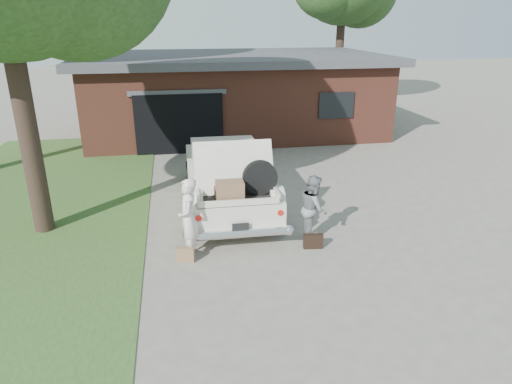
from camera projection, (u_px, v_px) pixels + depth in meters
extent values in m
plane|color=gray|center=(261.00, 248.00, 10.01)|extent=(90.00, 90.00, 0.00)
cube|color=#2D4C1E|center=(31.00, 212.00, 11.84)|extent=(6.00, 16.00, 0.02)
cube|color=brown|center=(234.00, 96.00, 20.22)|extent=(12.00, 7.00, 3.00)
cube|color=#4C4C51|center=(233.00, 58.00, 19.63)|extent=(12.80, 7.80, 0.30)
cube|color=black|center=(179.00, 124.00, 16.77)|extent=(3.20, 0.30, 2.20)
cube|color=#4C4C51|center=(178.00, 93.00, 16.29)|extent=(3.50, 0.12, 0.18)
cube|color=black|center=(336.00, 105.00, 17.54)|extent=(1.40, 0.08, 1.00)
cylinder|color=#38281E|center=(25.00, 118.00, 9.95)|extent=(0.44, 0.44, 5.40)
cylinder|color=#38281E|center=(339.00, 57.00, 24.80)|extent=(0.44, 0.44, 5.57)
cube|color=silver|center=(227.00, 181.00, 12.16)|extent=(2.12, 5.36, 0.69)
cube|color=#BAB0A3|center=(225.00, 156.00, 12.23)|extent=(1.79, 2.16, 0.55)
cube|color=black|center=(222.00, 147.00, 13.17)|extent=(1.65, 0.11, 0.47)
cube|color=black|center=(229.00, 168.00, 11.31)|extent=(1.65, 0.11, 0.47)
cylinder|color=black|center=(195.00, 222.00, 10.46)|extent=(0.25, 0.71, 0.70)
cylinder|color=black|center=(275.00, 217.00, 10.74)|extent=(0.25, 0.71, 0.70)
cylinder|color=black|center=(190.00, 173.00, 13.79)|extent=(0.25, 0.71, 0.70)
cylinder|color=black|center=(251.00, 170.00, 14.08)|extent=(0.25, 0.71, 0.70)
cylinder|color=silver|center=(240.00, 233.00, 9.74)|extent=(2.18, 0.23, 0.19)
cylinder|color=#A5140F|center=(198.00, 217.00, 9.53)|extent=(0.13, 0.11, 0.13)
cylinder|color=#A5140F|center=(280.00, 212.00, 9.80)|extent=(0.13, 0.11, 0.13)
cube|color=black|center=(241.00, 227.00, 9.66)|extent=(0.36, 0.03, 0.18)
cube|color=black|center=(236.00, 195.00, 10.16)|extent=(1.67, 1.20, 0.04)
cube|color=silver|center=(197.00, 193.00, 9.99)|extent=(0.08, 1.17, 0.19)
cube|color=silver|center=(274.00, 189.00, 10.25)|extent=(0.08, 1.17, 0.19)
cube|color=silver|center=(239.00, 203.00, 9.60)|extent=(1.70, 0.09, 0.13)
cube|color=silver|center=(234.00, 167.00, 10.24)|extent=(1.80, 0.63, 1.11)
cube|color=#41241B|center=(227.00, 189.00, 10.21)|extent=(0.61, 0.40, 0.19)
cube|color=#845F43|center=(230.00, 191.00, 9.80)|extent=(0.61, 0.40, 0.42)
cube|color=black|center=(242.00, 187.00, 10.31)|extent=(0.65, 0.43, 0.20)
cylinder|color=black|center=(260.00, 178.00, 10.05)|extent=(0.78, 0.18, 0.78)
imported|color=silver|center=(188.00, 219.00, 9.39)|extent=(0.43, 0.64, 1.73)
imported|color=slate|center=(313.00, 208.00, 10.17)|extent=(0.69, 0.83, 1.53)
cube|color=#8B6846|center=(185.00, 254.00, 9.44)|extent=(0.41, 0.25, 0.30)
cube|color=black|center=(313.00, 241.00, 9.97)|extent=(0.43, 0.18, 0.33)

